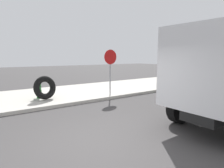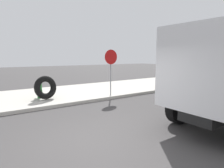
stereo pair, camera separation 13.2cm
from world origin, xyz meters
TOP-DOWN VIEW (x-y plane):
  - ground_plane at (0.00, 0.00)m, footprint 80.00×80.00m
  - sidewalk_curb at (0.00, 6.50)m, footprint 36.00×5.00m
  - fire_hydrant at (0.24, 5.77)m, footprint 0.26×0.59m
  - loose_tire at (0.39, 5.28)m, footprint 1.18×0.65m
  - stop_sign at (3.53, 4.35)m, footprint 0.76×0.08m

SIDE VIEW (x-z plane):
  - ground_plane at x=0.00m, z-range 0.00..0.00m
  - sidewalk_curb at x=0.00m, z-range 0.00..0.15m
  - fire_hydrant at x=0.24m, z-range 0.18..1.04m
  - loose_tire at x=0.39m, z-range 0.15..1.29m
  - stop_sign at x=3.53m, z-range 0.62..3.01m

